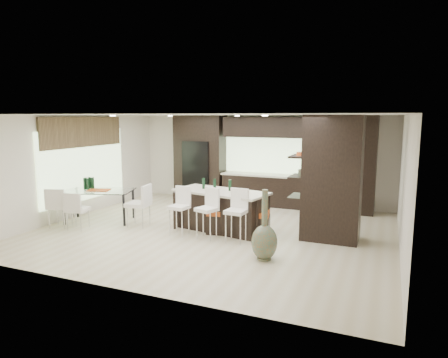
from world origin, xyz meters
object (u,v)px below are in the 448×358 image
at_px(stool_mid, 207,218).
at_px(stool_left, 179,216).
at_px(floor_vase, 265,225).
at_px(dining_table, 100,206).
at_px(chair_far, 60,209).
at_px(bench, 238,222).
at_px(stool_right, 236,221).
at_px(kitchen_island, 221,210).
at_px(chair_end, 138,207).
at_px(chair_near, 78,212).

bearing_deg(stool_mid, stool_left, -162.26).
relative_size(stool_left, floor_vase, 0.66).
height_order(stool_mid, dining_table, stool_mid).
distance_m(floor_vase, chair_far, 5.23).
relative_size(bench, chair_far, 1.58).
height_order(bench, chair_far, chair_far).
relative_size(stool_right, floor_vase, 0.69).
height_order(kitchen_island, chair_end, chair_end).
bearing_deg(stool_mid, floor_vase, -8.60).
distance_m(bench, chair_end, 2.51).
height_order(stool_left, chair_end, chair_end).
distance_m(stool_left, bench, 1.36).
relative_size(kitchen_island, chair_near, 2.68).
bearing_deg(kitchen_island, stool_left, -120.89).
xyz_separation_m(stool_left, floor_vase, (2.24, -0.78, 0.22)).
bearing_deg(chair_far, chair_end, 9.24).
xyz_separation_m(stool_right, dining_table, (-3.83, 0.27, -0.06)).
distance_m(floor_vase, chair_near, 4.71).
distance_m(stool_left, chair_near, 2.51).
xyz_separation_m(floor_vase, chair_end, (-3.52, 1.05, -0.19)).
bearing_deg(chair_near, stool_right, -2.90).
bearing_deg(chair_far, stool_left, -5.74).
bearing_deg(floor_vase, dining_table, 167.44).
height_order(kitchen_island, stool_right, kitchen_island).
bearing_deg(stool_mid, bench, 68.90).
relative_size(stool_mid, chair_far, 1.01).
bearing_deg(floor_vase, stool_mid, 153.37).
relative_size(stool_right, dining_table, 0.55).
bearing_deg(kitchen_island, bench, -6.28).
xyz_separation_m(dining_table, chair_far, (-0.52, -0.79, 0.04)).
bearing_deg(bench, stool_left, -163.89).
bearing_deg(chair_end, dining_table, 81.53).
bearing_deg(stool_left, dining_table, 178.82).
bearing_deg(bench, stool_right, -85.64).
height_order(floor_vase, chair_far, floor_vase).
distance_m(kitchen_island, bench, 0.57).
bearing_deg(stool_left, stool_right, 4.63).
bearing_deg(kitchen_island, chair_end, -154.83).
bearing_deg(kitchen_island, stool_right, -38.21).
relative_size(stool_mid, floor_vase, 0.68).
relative_size(stool_right, bench, 0.65).
bearing_deg(stool_right, stool_left, -176.14).
height_order(stool_mid, chair_far, stool_mid).
bearing_deg(dining_table, floor_vase, -31.39).
xyz_separation_m(dining_table, chair_near, (-0.00, -0.78, 0.01)).
relative_size(bench, floor_vase, 1.06).
xyz_separation_m(stool_mid, bench, (0.51, 0.63, -0.18)).
distance_m(stool_left, stool_mid, 0.69).
distance_m(stool_mid, chair_end, 1.99).
bearing_deg(chair_end, kitchen_island, -83.89).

